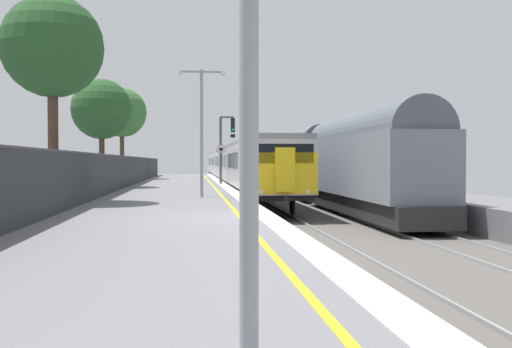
# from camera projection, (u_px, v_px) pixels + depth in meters

# --- Properties ---
(ground) EXTENTS (17.40, 110.00, 1.21)m
(ground) POSITION_uv_depth(u_px,v_px,m) (349.00, 239.00, 15.73)
(ground) COLOR slate
(commuter_train_at_platform) EXTENTS (2.83, 62.76, 3.81)m
(commuter_train_at_platform) POSITION_uv_depth(u_px,v_px,m) (232.00, 164.00, 54.25)
(commuter_train_at_platform) COLOR #B7B7BC
(commuter_train_at_platform) RESTS_ON ground
(freight_train_adjacent_track) EXTENTS (2.60, 30.01, 4.69)m
(freight_train_adjacent_track) POSITION_uv_depth(u_px,v_px,m) (326.00, 160.00, 33.45)
(freight_train_adjacent_track) COLOR #232326
(freight_train_adjacent_track) RESTS_ON ground
(signal_gantry) EXTENTS (1.10, 0.24, 4.65)m
(signal_gantry) POSITION_uv_depth(u_px,v_px,m) (225.00, 141.00, 40.10)
(signal_gantry) COLOR #47474C
(signal_gantry) RESTS_ON ground
(speed_limit_sign) EXTENTS (0.59, 0.08, 2.60)m
(speed_limit_sign) POSITION_uv_depth(u_px,v_px,m) (221.00, 159.00, 37.58)
(speed_limit_sign) COLOR #59595B
(speed_limit_sign) RESTS_ON ground
(platform_lamp_mid) EXTENTS (2.00, 0.20, 5.37)m
(platform_lamp_mid) POSITION_uv_depth(u_px,v_px,m) (202.00, 121.00, 24.25)
(platform_lamp_mid) COLOR #93999E
(platform_lamp_mid) RESTS_ON ground
(platform_back_fence) EXTENTS (0.07, 99.00, 1.84)m
(platform_back_fence) POSITION_uv_depth(u_px,v_px,m) (43.00, 182.00, 14.80)
(platform_back_fence) COLOR #282B2D
(platform_back_fence) RESTS_ON ground
(background_tree_left) EXTENTS (3.54, 3.54, 6.36)m
(background_tree_left) POSITION_uv_depth(u_px,v_px,m) (102.00, 111.00, 33.84)
(background_tree_left) COLOR #473323
(background_tree_left) RESTS_ON ground
(background_tree_centre) EXTENTS (3.74, 3.74, 7.60)m
(background_tree_centre) POSITION_uv_depth(u_px,v_px,m) (53.00, 50.00, 21.31)
(background_tree_centre) COLOR #473323
(background_tree_centre) RESTS_ON ground
(background_tree_right) EXTENTS (4.31, 4.31, 7.97)m
(background_tree_right) POSITION_uv_depth(u_px,v_px,m) (123.00, 114.00, 50.27)
(background_tree_right) COLOR #473323
(background_tree_right) RESTS_ON ground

